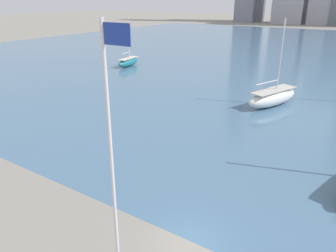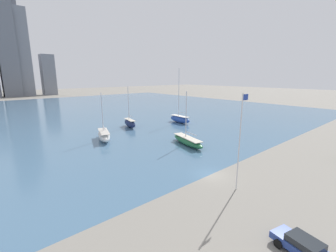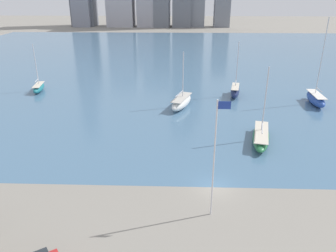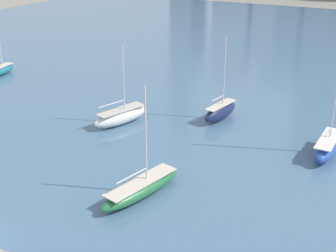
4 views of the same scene
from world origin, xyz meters
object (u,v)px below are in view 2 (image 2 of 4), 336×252
Objects in this scene: sailboat_navy at (130,123)px; parked_sedan_blue at (304,247)px; sailboat_blue at (180,119)px; sailboat_green at (188,141)px; sailboat_white at (104,135)px; flag_pole at (240,139)px.

sailboat_navy is 2.15× the size of parked_sedan_blue.
parked_sedan_blue is (-28.41, -43.72, -0.37)m from sailboat_blue.
sailboat_navy reaches higher than sailboat_green.
sailboat_white is 41.01m from parked_sedan_blue.
sailboat_blue is 3.12× the size of parked_sedan_blue.
flag_pole is at bearing -103.50° from sailboat_green.
sailboat_blue is at bearing 69.66° from parked_sedan_blue.
sailboat_blue reaches higher than parked_sedan_blue.
flag_pole is at bearing -65.72° from sailboat_white.
sailboat_white is at bearing 99.04° from parked_sedan_blue.
sailboat_navy is 1.07× the size of sailboat_white.
sailboat_green is at bearing 74.62° from parked_sedan_blue.
flag_pole is at bearing 72.76° from parked_sedan_blue.
parked_sedan_blue is (-5.46, -9.49, -5.67)m from flag_pole.
sailboat_navy reaches higher than sailboat_white.
flag_pole is 0.74× the size of sailboat_blue.
sailboat_navy is 13.30m from sailboat_white.
sailboat_navy is 1.02× the size of sailboat_green.
flag_pole is 1.08× the size of sailboat_navy.
sailboat_green is 2.11× the size of parked_sedan_blue.
sailboat_blue reaches higher than flag_pole.
sailboat_blue is (14.29, 17.22, 0.31)m from sailboat_green.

